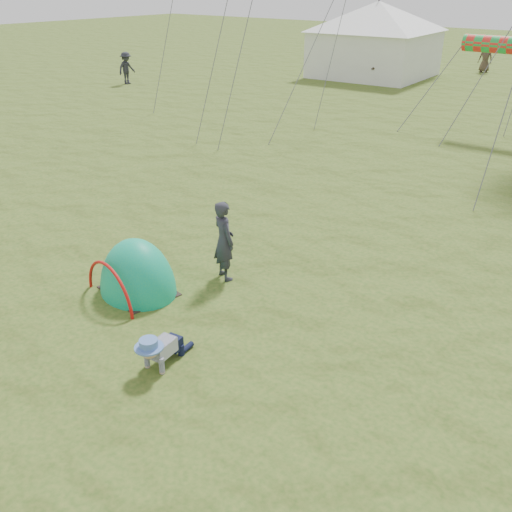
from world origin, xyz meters
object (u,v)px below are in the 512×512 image
Objects in this scene: standing_adult at (224,241)px; event_marquee at (376,37)px; popup_tent at (139,291)px; crawling_toddler at (160,348)px.

event_marquee is (-10.23, 26.13, 1.50)m from standing_adult.
popup_tent is at bearing -74.35° from event_marquee.
crawling_toddler is at bearing -23.15° from popup_tent.
event_marquee reaches higher than crawling_toddler.
event_marquee is (-9.26, 27.64, 2.34)m from popup_tent.
standing_adult is at bearing -71.49° from event_marquee.
popup_tent is 0.33× the size of event_marquee.
standing_adult is (0.97, 1.51, 0.84)m from popup_tent.
standing_adult is 28.11m from event_marquee.
crawling_toddler is 2.56m from popup_tent.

